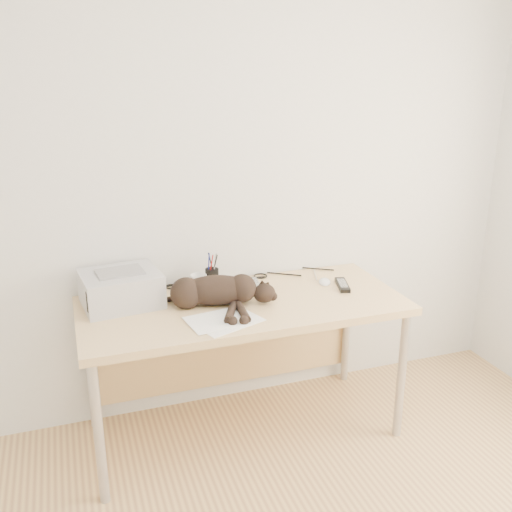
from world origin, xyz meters
name	(u,v)px	position (x,y,z in m)	size (l,w,h in m)	color
wall_back	(221,177)	(0.00, 1.75, 1.30)	(3.50, 3.50, 0.00)	silver
desk	(238,320)	(0.00, 1.48, 0.61)	(1.60, 0.70, 0.74)	tan
printer	(121,288)	(-0.57, 1.56, 0.82)	(0.40, 0.35, 0.17)	#A4A4A9
papers	(224,321)	(-0.15, 1.21, 0.74)	(0.37, 0.30, 0.01)	white
cat	(212,292)	(-0.15, 1.40, 0.81)	(0.68, 0.41, 0.16)	black
mug	(199,282)	(-0.17, 1.63, 0.78)	(0.09, 0.09, 0.08)	silver
pen_cup	(212,277)	(-0.09, 1.65, 0.79)	(0.07, 0.07, 0.18)	black
remote_grey	(255,286)	(0.12, 1.56, 0.75)	(0.05, 0.19, 0.02)	gray
remote_black	(342,285)	(0.56, 1.42, 0.75)	(0.05, 0.19, 0.02)	black
mouse	(325,280)	(0.50, 1.50, 0.76)	(0.06, 0.11, 0.03)	white
cable_tangle	(226,280)	(0.00, 1.70, 0.75)	(1.36, 0.08, 0.01)	black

